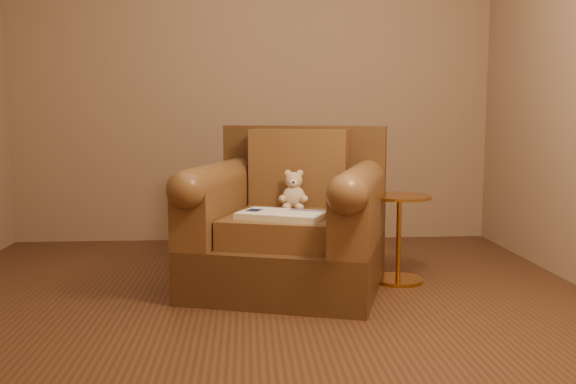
{
  "coord_description": "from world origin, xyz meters",
  "views": [
    {
      "loc": [
        -0.07,
        -3.42,
        1.07
      ],
      "look_at": [
        0.18,
        0.37,
        0.61
      ],
      "focal_mm": 40.0,
      "sensor_mm": 36.0,
      "label": 1
    }
  ],
  "objects": [
    {
      "name": "side_table",
      "position": [
        0.9,
        0.53,
        0.3
      ],
      "size": [
        0.4,
        0.4,
        0.56
      ],
      "color": "#BF8134",
      "rests_on": "floor"
    },
    {
      "name": "armchair",
      "position": [
        0.2,
        0.47,
        0.38
      ],
      "size": [
        1.36,
        1.32,
        0.99
      ],
      "rotation": [
        0.0,
        0.0,
        -0.3
      ],
      "color": "#4D3219",
      "rests_on": "floor"
    },
    {
      "name": "teddy_bear",
      "position": [
        0.23,
        0.56,
        0.57
      ],
      "size": [
        0.18,
        0.21,
        0.25
      ],
      "rotation": [
        0.0,
        0.0,
        -0.13
      ],
      "color": "#CCB08F",
      "rests_on": "armchair"
    },
    {
      "name": "floor",
      "position": [
        0.0,
        0.0,
        0.0
      ],
      "size": [
        4.0,
        4.0,
        0.0
      ],
      "primitive_type": "plane",
      "color": "#4E2E1A",
      "rests_on": "ground"
    },
    {
      "name": "guidebook",
      "position": [
        0.14,
        0.21,
        0.49
      ],
      "size": [
        0.56,
        0.46,
        0.04
      ],
      "rotation": [
        0.0,
        0.0,
        -0.42
      ],
      "color": "beige",
      "rests_on": "armchair"
    }
  ]
}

